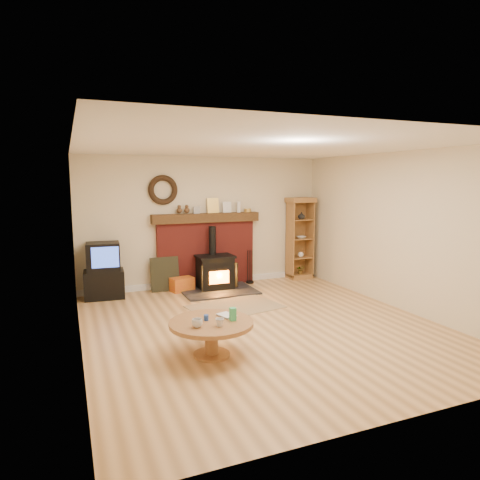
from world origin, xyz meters
name	(u,v)px	position (x,y,z in m)	size (l,w,h in m)	color
ground	(262,326)	(0.00, 0.00, 0.00)	(5.50, 5.50, 0.00)	#A87A46
room_shell	(259,209)	(-0.02, 0.09, 1.72)	(5.02, 5.52, 2.61)	beige
chimney_breast	(206,247)	(0.00, 2.67, 0.80)	(2.20, 0.22, 1.78)	maroon
wood_stove	(216,273)	(0.06, 2.27, 0.33)	(1.40, 1.00, 1.24)	black
area_rug	(235,307)	(-0.02, 1.03, 0.01)	(1.47, 1.01, 0.01)	brown
tv_unit	(104,272)	(-2.02, 2.47, 0.49)	(0.73, 0.54, 1.02)	black
curio_cabinet	(299,238)	(2.09, 2.55, 0.89)	(0.57, 0.41, 1.76)	brown
firelog_box	(182,284)	(-0.58, 2.40, 0.13)	(0.43, 0.27, 0.27)	orange
leaning_painting	(165,274)	(-0.88, 2.55, 0.33)	(0.55, 0.03, 0.66)	black
fire_tools	(250,277)	(0.89, 2.50, 0.13)	(0.16, 0.16, 0.70)	black
coffee_table	(211,328)	(-1.03, -0.76, 0.36)	(1.03, 1.03, 0.60)	brown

